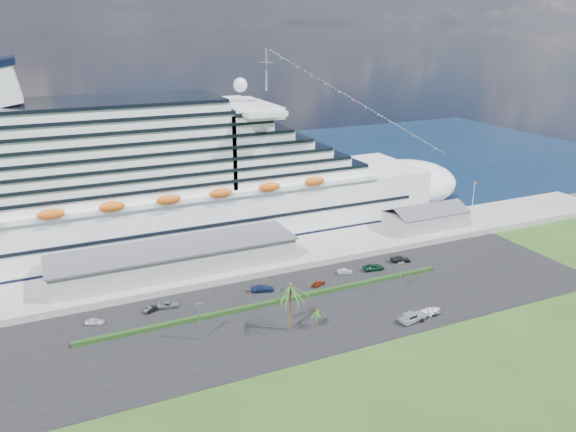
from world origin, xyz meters
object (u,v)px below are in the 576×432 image
parked_car_3 (262,288)px  boat_trailer (432,311)px  cruise_ship (164,187)px  pickup_truck (412,317)px

parked_car_3 → boat_trailer: bearing=-116.5°
parked_car_3 → boat_trailer: (29.25, -26.03, 0.31)m
boat_trailer → parked_car_3: bearing=138.3°
cruise_ship → parked_car_3: bearing=-72.5°
cruise_ship → boat_trailer: 80.82m
parked_car_3 → boat_trailer: size_ratio=0.95×
parked_car_3 → pickup_truck: 35.67m
pickup_truck → boat_trailer: bearing=7.1°
parked_car_3 → cruise_ship: bearing=32.6°
cruise_ship → parked_car_3: 45.92m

